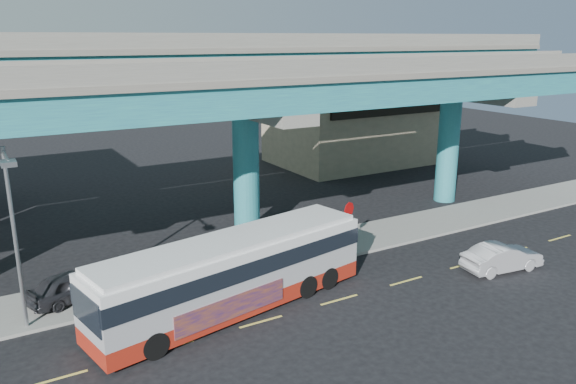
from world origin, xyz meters
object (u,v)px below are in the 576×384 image
transit_bus (233,271)px  parked_car (72,285)px  stop_sign (349,215)px  sedan (502,257)px  street_lamp (13,216)px

transit_bus → parked_car: size_ratio=3.10×
stop_sign → parked_car: bearing=179.4°
parked_car → stop_sign: (14.17, -1.39, 1.35)m
sedan → parked_car: bearing=77.1°
stop_sign → sedan: bearing=-43.2°
transit_bus → street_lamp: (-8.01, 2.16, 3.17)m
transit_bus → sedan: 13.93m
parked_car → street_lamp: 5.11m
street_lamp → stop_sign: 16.52m
street_lamp → stop_sign: bearing=2.6°
transit_bus → parked_car: 7.38m
parked_car → street_lamp: street_lamp is taller
street_lamp → stop_sign: (16.26, 0.73, -2.82)m
transit_bus → parked_car: (-5.93, 4.28, -0.99)m
street_lamp → stop_sign: street_lamp is taller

